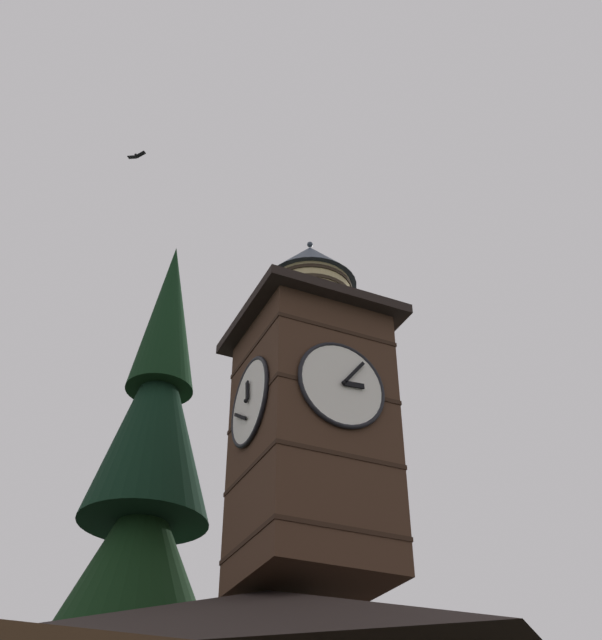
{
  "coord_description": "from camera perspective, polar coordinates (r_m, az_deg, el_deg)",
  "views": [
    {
      "loc": [
        4.28,
        12.64,
        1.93
      ],
      "look_at": [
        -2.7,
        -2.45,
        13.73
      ],
      "focal_mm": 43.82,
      "sensor_mm": 36.0,
      "label": 1
    }
  ],
  "objects": [
    {
      "name": "pine_tree_behind",
      "position": [
        21.17,
        -12.23,
        -20.1
      ],
      "size": [
        6.53,
        6.53,
        19.16
      ],
      "color": "#473323",
      "rests_on": "ground_plane"
    },
    {
      "name": "clock_tower",
      "position": [
        18.55,
        0.74,
        -6.38
      ],
      "size": [
        3.73,
        3.73,
        9.39
      ],
      "color": "#422B1E",
      "rests_on": "building_main"
    },
    {
      "name": "flying_bird_high",
      "position": [
        26.66,
        -11.93,
        11.65
      ],
      "size": [
        0.54,
        0.56,
        0.13
      ],
      "color": "black"
    }
  ]
}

